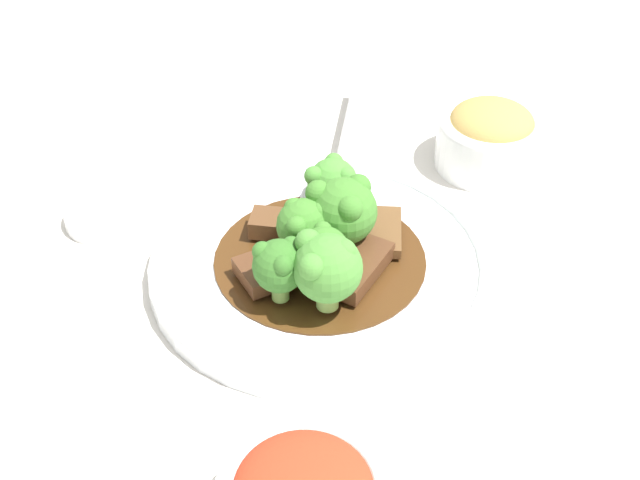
# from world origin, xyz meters

# --- Properties ---
(ground_plane) EXTENTS (4.00, 4.00, 0.00)m
(ground_plane) POSITION_xyz_m (0.00, 0.00, 0.00)
(ground_plane) COLOR silver
(main_plate) EXTENTS (0.26, 0.26, 0.02)m
(main_plate) POSITION_xyz_m (0.00, 0.00, 0.01)
(main_plate) COLOR white
(main_plate) RESTS_ON ground_plane
(beef_strip_0) EXTENTS (0.04, 0.06, 0.01)m
(beef_strip_0) POSITION_xyz_m (0.05, 0.02, 0.02)
(beef_strip_0) COLOR brown
(beef_strip_0) RESTS_ON main_plate
(beef_strip_1) EXTENTS (0.07, 0.07, 0.01)m
(beef_strip_1) POSITION_xyz_m (0.02, -0.02, 0.03)
(beef_strip_1) COLOR #56331E
(beef_strip_1) RESTS_ON main_plate
(beef_strip_2) EXTENTS (0.06, 0.06, 0.01)m
(beef_strip_2) POSITION_xyz_m (-0.04, -0.02, 0.03)
(beef_strip_2) COLOR #56331E
(beef_strip_2) RESTS_ON main_plate
(beef_strip_3) EXTENTS (0.06, 0.04, 0.01)m
(beef_strip_3) POSITION_xyz_m (-0.02, 0.03, 0.03)
(beef_strip_3) COLOR brown
(beef_strip_3) RESTS_ON main_plate
(broccoli_floret_0) EXTENTS (0.05, 0.05, 0.06)m
(broccoli_floret_0) POSITION_xyz_m (-0.00, -0.06, 0.06)
(broccoli_floret_0) COLOR #8EB756
(broccoli_floret_0) RESTS_ON main_plate
(broccoli_floret_1) EXTENTS (0.05, 0.05, 0.06)m
(broccoli_floret_1) POSITION_xyz_m (0.02, 0.01, 0.05)
(broccoli_floret_1) COLOR #7FA84C
(broccoli_floret_1) RESTS_ON main_plate
(broccoli_floret_2) EXTENTS (0.04, 0.04, 0.05)m
(broccoli_floret_2) POSITION_xyz_m (0.02, 0.05, 0.05)
(broccoli_floret_2) COLOR #8EB756
(broccoli_floret_2) RESTS_ON main_plate
(broccoli_floret_3) EXTENTS (0.04, 0.04, 0.05)m
(broccoli_floret_3) POSITION_xyz_m (-0.01, -0.00, 0.05)
(broccoli_floret_3) COLOR #7FA84C
(broccoli_floret_3) RESTS_ON main_plate
(broccoli_floret_4) EXTENTS (0.04, 0.04, 0.05)m
(broccoli_floret_4) POSITION_xyz_m (-0.03, -0.04, 0.05)
(broccoli_floret_4) COLOR #7FA84C
(broccoli_floret_4) RESTS_ON main_plate
(broccoli_floret_5) EXTENTS (0.04, 0.04, 0.05)m
(broccoli_floret_5) POSITION_xyz_m (-0.00, -0.03, 0.05)
(broccoli_floret_5) COLOR #7FA84C
(broccoli_floret_5) RESTS_ON main_plate
(serving_spoon) EXTENTS (0.08, 0.24, 0.01)m
(serving_spoon) POSITION_xyz_m (0.02, 0.08, 0.03)
(serving_spoon) COLOR silver
(serving_spoon) RESTS_ON main_plate
(side_bowl_appetizer) EXTENTS (0.09, 0.09, 0.06)m
(side_bowl_appetizer) POSITION_xyz_m (0.16, 0.13, 0.03)
(side_bowl_appetizer) COLOR white
(side_bowl_appetizer) RESTS_ON ground_plane
(sauce_dish) EXTENTS (0.06, 0.06, 0.01)m
(sauce_dish) POSITION_xyz_m (-0.17, 0.08, 0.01)
(sauce_dish) COLOR white
(sauce_dish) RESTS_ON ground_plane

